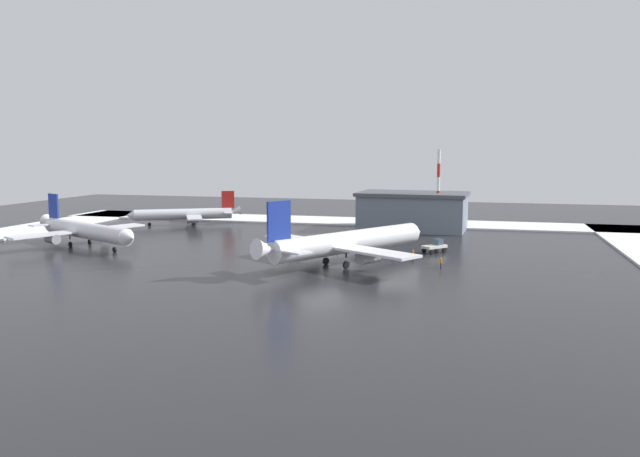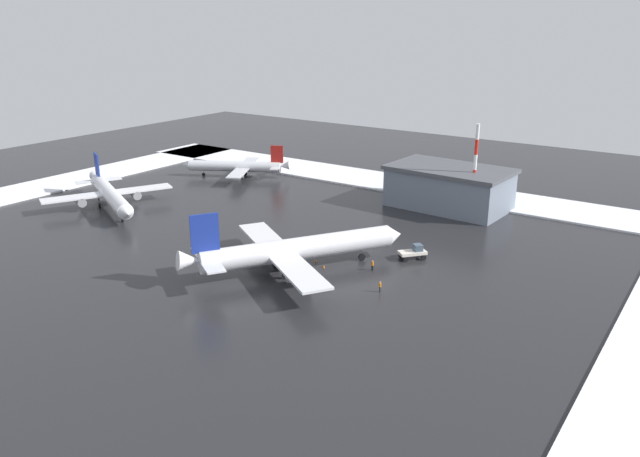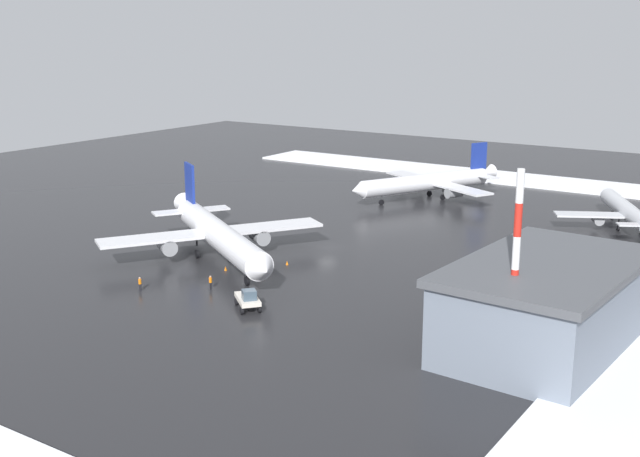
% 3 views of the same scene
% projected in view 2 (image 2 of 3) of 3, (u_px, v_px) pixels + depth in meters
% --- Properties ---
extents(ground_plane, '(240.00, 240.00, 0.00)m').
position_uv_depth(ground_plane, '(262.00, 240.00, 114.00)').
color(ground_plane, '#232326').
extents(snow_bank_far, '(152.00, 16.00, 0.39)m').
position_uv_depth(snow_bank_far, '(392.00, 183.00, 152.95)').
color(snow_bank_far, white).
rests_on(snow_bank_far, ground_plane).
extents(snow_bank_right, '(14.00, 116.00, 0.39)m').
position_uv_depth(snow_bank_right, '(47.00, 186.00, 149.97)').
color(snow_bank_right, white).
rests_on(snow_bank_right, ground_plane).
extents(airplane_parked_starboard, '(28.85, 33.62, 11.27)m').
position_uv_depth(airplane_parked_starboard, '(294.00, 249.00, 98.54)').
color(airplane_parked_starboard, white).
rests_on(airplane_parked_starboard, ground_plane).
extents(airplane_parked_portside, '(30.52, 25.97, 9.72)m').
position_uv_depth(airplane_parked_portside, '(110.00, 194.00, 131.55)').
color(airplane_parked_portside, white).
rests_on(airplane_parked_portside, ground_plane).
extents(airplane_foreground_jet, '(25.77, 21.99, 8.32)m').
position_uv_depth(airplane_foreground_jet, '(237.00, 166.00, 158.39)').
color(airplane_foreground_jet, silver).
rests_on(airplane_foreground_jet, ground_plane).
extents(pushback_tug, '(4.64, 4.94, 2.50)m').
position_uv_depth(pushback_tug, '(414.00, 252.00, 104.49)').
color(pushback_tug, silver).
rests_on(pushback_tug, ground_plane).
extents(ground_crew_beside_wing, '(0.36, 0.36, 1.71)m').
position_uv_depth(ground_crew_beside_wing, '(372.00, 265.00, 99.78)').
color(ground_crew_beside_wing, black).
rests_on(ground_crew_beside_wing, ground_plane).
extents(ground_crew_near_tug, '(0.36, 0.36, 1.71)m').
position_uv_depth(ground_crew_near_tug, '(380.00, 286.00, 91.78)').
color(ground_crew_near_tug, black).
rests_on(ground_crew_near_tug, ground_plane).
extents(antenna_mast, '(0.70, 0.70, 18.64)m').
position_uv_depth(antenna_mast, '(475.00, 170.00, 126.28)').
color(antenna_mast, red).
rests_on(antenna_mast, ground_plane).
extents(cargo_hangar, '(25.81, 16.39, 8.80)m').
position_uv_depth(cargo_hangar, '(449.00, 187.00, 132.01)').
color(cargo_hangar, slate).
rests_on(cargo_hangar, ground_plane).
extents(traffic_cone_near_nose, '(0.36, 0.36, 0.55)m').
position_uv_depth(traffic_cone_near_nose, '(316.00, 261.00, 103.37)').
color(traffic_cone_near_nose, orange).
rests_on(traffic_cone_near_nose, ground_plane).
extents(traffic_cone_mid_line, '(0.36, 0.36, 0.55)m').
position_uv_depth(traffic_cone_mid_line, '(324.00, 266.00, 100.99)').
color(traffic_cone_mid_line, orange).
rests_on(traffic_cone_mid_line, ground_plane).
extents(traffic_cone_wingtip_side, '(0.36, 0.36, 0.55)m').
position_uv_depth(traffic_cone_wingtip_side, '(310.00, 249.00, 108.58)').
color(traffic_cone_wingtip_side, orange).
rests_on(traffic_cone_wingtip_side, ground_plane).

